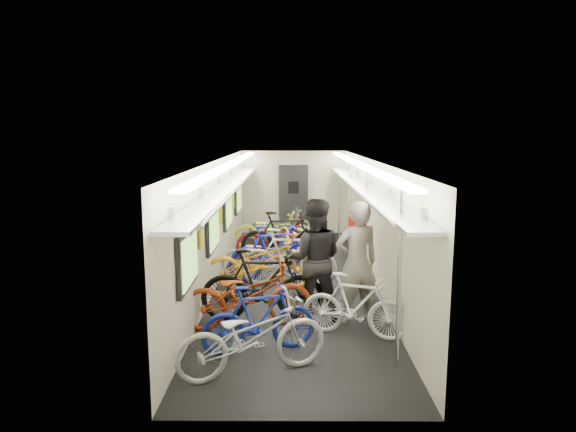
{
  "coord_description": "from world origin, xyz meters",
  "views": [
    {
      "loc": [
        -0.07,
        -9.85,
        2.92
      ],
      "look_at": [
        -0.14,
        1.02,
        1.15
      ],
      "focal_mm": 32.0,
      "sensor_mm": 36.0,
      "label": 1
    }
  ],
  "objects_px": {
    "passenger_mid": "(314,259)",
    "passenger_near": "(357,263)",
    "bicycle_0": "(252,336)",
    "bicycle_1": "(259,319)",
    "backpack": "(357,228)"
  },
  "relations": [
    {
      "from": "passenger_mid",
      "to": "passenger_near",
      "type": "bearing_deg",
      "value": 166.46
    },
    {
      "from": "bicycle_0",
      "to": "passenger_near",
      "type": "xyz_separation_m",
      "value": [
        1.48,
        1.77,
        0.46
      ]
    },
    {
      "from": "bicycle_0",
      "to": "passenger_near",
      "type": "distance_m",
      "value": 2.35
    },
    {
      "from": "bicycle_0",
      "to": "passenger_mid",
      "type": "height_order",
      "value": "passenger_mid"
    },
    {
      "from": "bicycle_1",
      "to": "backpack",
      "type": "bearing_deg",
      "value": -51.58
    },
    {
      "from": "passenger_mid",
      "to": "backpack",
      "type": "relative_size",
      "value": 5.05
    },
    {
      "from": "bicycle_1",
      "to": "backpack",
      "type": "height_order",
      "value": "backpack"
    },
    {
      "from": "bicycle_0",
      "to": "backpack",
      "type": "height_order",
      "value": "backpack"
    },
    {
      "from": "passenger_mid",
      "to": "backpack",
      "type": "distance_m",
      "value": 1.26
    },
    {
      "from": "bicycle_0",
      "to": "backpack",
      "type": "distance_m",
      "value": 3.42
    },
    {
      "from": "bicycle_0",
      "to": "passenger_mid",
      "type": "bearing_deg",
      "value": -44.83
    },
    {
      "from": "passenger_mid",
      "to": "bicycle_1",
      "type": "bearing_deg",
      "value": 63.03
    },
    {
      "from": "bicycle_0",
      "to": "backpack",
      "type": "xyz_separation_m",
      "value": [
        1.61,
        2.91,
        0.78
      ]
    },
    {
      "from": "bicycle_0",
      "to": "bicycle_1",
      "type": "height_order",
      "value": "bicycle_0"
    },
    {
      "from": "passenger_near",
      "to": "backpack",
      "type": "xyz_separation_m",
      "value": [
        0.14,
        1.14,
        0.33
      ]
    }
  ]
}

